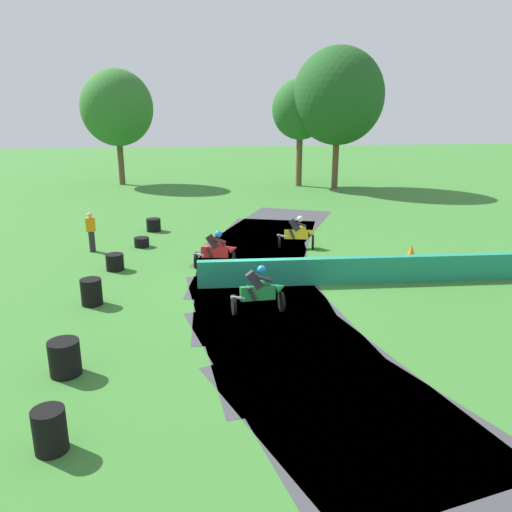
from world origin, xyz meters
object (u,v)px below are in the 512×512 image
object	(u,v)px
tire_stack_near	(154,225)
tire_stack_far	(91,292)
motorcycle_trailing_green	(260,291)
tire_stack_extra_a	(65,358)
tire_stack_extra_b	(50,430)
track_marshal	(91,232)
motorcycle_lead_yellow	(298,233)
tire_stack_mid_b	(115,262)
motorcycle_chase_red	(217,250)
traffic_cone	(411,250)
tire_stack_mid_a	(142,242)

from	to	relation	value
tire_stack_near	tire_stack_far	xyz separation A→B (m)	(-1.26, -9.26, 0.10)
motorcycle_trailing_green	tire_stack_extra_a	xyz separation A→B (m)	(-4.79, -2.99, -0.26)
tire_stack_extra_b	track_marshal	xyz separation A→B (m)	(-1.50, 12.87, 0.42)
motorcycle_lead_yellow	tire_stack_mid_b	distance (m)	7.54
motorcycle_chase_red	tire_stack_far	size ratio (longest dim) A/B	2.14
track_marshal	tire_stack_extra_b	bearing A→B (deg)	-83.35
motorcycle_lead_yellow	traffic_cone	size ratio (longest dim) A/B	3.91
track_marshal	traffic_cone	world-z (taller)	track_marshal
tire_stack_mid_b	track_marshal	distance (m)	2.95
motorcycle_lead_yellow	tire_stack_mid_a	size ratio (longest dim) A/B	2.75
tire_stack_far	traffic_cone	distance (m)	12.38
tire_stack_extra_b	track_marshal	bearing A→B (deg)	96.65
tire_stack_mid_a	traffic_cone	size ratio (longest dim) A/B	1.42
motorcycle_trailing_green	traffic_cone	bearing A→B (deg)	36.45
motorcycle_lead_yellow	tire_stack_extra_a	bearing A→B (deg)	-127.12
motorcycle_chase_red	tire_stack_near	distance (m)	6.65
tire_stack_near	tire_stack_extra_a	world-z (taller)	tire_stack_extra_a
motorcycle_chase_red	tire_stack_far	xyz separation A→B (m)	(-3.94, -3.18, -0.26)
tire_stack_near	motorcycle_lead_yellow	bearing A→B (deg)	-31.46
tire_stack_extra_a	track_marshal	size ratio (longest dim) A/B	0.49
tire_stack_extra_a	traffic_cone	world-z (taller)	tire_stack_extra_a
tire_stack_mid_b	tire_stack_far	bearing A→B (deg)	-94.10
tire_stack_extra_a	track_marshal	distance (m)	10.25
tire_stack_extra_a	tire_stack_extra_b	world-z (taller)	same
tire_stack_near	tire_stack_extra_a	distance (m)	13.52
tire_stack_extra_b	traffic_cone	distance (m)	15.56
motorcycle_trailing_green	tire_stack_extra_b	bearing A→B (deg)	-128.02
tire_stack_extra_b	motorcycle_trailing_green	bearing A→B (deg)	51.98
tire_stack_extra_a	tire_stack_extra_b	xyz separation A→B (m)	(0.35, -2.69, 0.00)
motorcycle_lead_yellow	motorcycle_trailing_green	xyz separation A→B (m)	(-2.53, -6.69, 0.02)
traffic_cone	tire_stack_extra_b	bearing A→B (deg)	-136.42
tire_stack_near	tire_stack_mid_a	size ratio (longest dim) A/B	1.07
tire_stack_mid_a	tire_stack_mid_b	world-z (taller)	tire_stack_mid_b
tire_stack_extra_a	traffic_cone	xyz separation A→B (m)	(11.62, 8.03, -0.18)
tire_stack_extra_b	tire_stack_near	bearing A→B (deg)	87.28
tire_stack_extra_b	traffic_cone	world-z (taller)	tire_stack_extra_b
tire_stack_mid_b	traffic_cone	size ratio (longest dim) A/B	1.45
tire_stack_extra_a	traffic_cone	bearing A→B (deg)	34.66
traffic_cone	motorcycle_trailing_green	bearing A→B (deg)	-143.55
motorcycle_lead_yellow	motorcycle_chase_red	bearing A→B (deg)	-147.12
tire_stack_mid_b	tire_stack_extra_a	world-z (taller)	tire_stack_extra_a
motorcycle_trailing_green	tire_stack_mid_a	distance (m)	8.68
motorcycle_lead_yellow	track_marshal	distance (m)	8.49
motorcycle_chase_red	tire_stack_extra_a	distance (m)	8.31
motorcycle_chase_red	track_marshal	xyz separation A→B (m)	(-4.95, 2.79, 0.16)
motorcycle_chase_red	motorcycle_trailing_green	bearing A→B (deg)	-77.27
motorcycle_chase_red	tire_stack_mid_a	size ratio (longest dim) A/B	2.74
tire_stack_extra_a	tire_stack_extra_b	bearing A→B (deg)	-82.66
track_marshal	motorcycle_lead_yellow	bearing A→B (deg)	-3.42
motorcycle_chase_red	tire_stack_extra_b	world-z (taller)	motorcycle_chase_red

